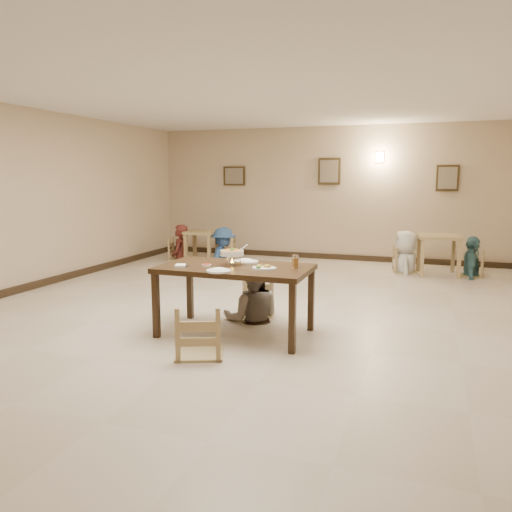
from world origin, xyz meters
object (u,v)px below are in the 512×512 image
at_px(bg_table_right, 439,242).
at_px(bg_diner_b, 223,227).
at_px(main_diner, 252,259).
at_px(bg_diner_a, 179,225).
at_px(main_table, 235,273).
at_px(bg_table_left, 202,237).
at_px(bg_chair_rr, 472,253).
at_px(chair_far, 251,280).
at_px(bg_diner_c, 407,231).
at_px(curry_warmer, 232,253).
at_px(drink_glass, 295,262).
at_px(bg_diner_d, 473,236).
at_px(chair_near, 199,307).
at_px(bg_chair_rl, 406,249).
at_px(bg_chair_ll, 179,239).
at_px(bg_chair_lr, 223,238).

xyz_separation_m(bg_table_right, bg_diner_b, (-4.52, 0.06, 0.14)).
xyz_separation_m(main_diner, bg_diner_a, (-3.22, 4.06, -0.00)).
distance_m(main_table, main_diner, 0.65).
height_order(bg_table_left, bg_table_right, bg_table_right).
bearing_deg(bg_chair_rr, main_table, -23.62).
bearing_deg(bg_table_right, chair_far, -120.72).
bearing_deg(main_diner, bg_table_right, -138.66).
bearing_deg(bg_diner_c, curry_warmer, -27.42).
height_order(drink_glass, bg_diner_a, bg_diner_a).
relative_size(main_diner, bg_diner_d, 1.05).
bearing_deg(chair_near, chair_far, -113.25).
bearing_deg(bg_diner_a, bg_chair_rl, 77.55).
bearing_deg(bg_chair_ll, bg_diner_d, -103.31).
relative_size(main_table, bg_table_right, 2.05).
distance_m(drink_glass, bg_chair_rl, 4.81).
xyz_separation_m(main_diner, bg_chair_rr, (2.95, 4.15, -0.36)).
relative_size(curry_warmer, bg_diner_d, 0.20).
bearing_deg(bg_diner_d, chair_near, 153.79).
height_order(curry_warmer, bg_diner_b, bg_diner_b).
bearing_deg(bg_chair_ll, drink_glass, -153.50).
xyz_separation_m(bg_table_right, bg_chair_rl, (-0.60, 0.06, -0.16)).
height_order(drink_glass, bg_chair_rr, drink_glass).
relative_size(main_diner, bg_diner_b, 1.05).
height_order(chair_near, bg_diner_a, bg_diner_a).
height_order(main_table, bg_chair_rl, bg_chair_rl).
bearing_deg(chair_far, bg_chair_rr, 58.51).
relative_size(bg_chair_ll, bg_diner_a, 0.59).
xyz_separation_m(chair_near, main_diner, (0.08, 1.44, 0.28)).
relative_size(chair_near, curry_warmer, 3.39).
xyz_separation_m(chair_near, bg_chair_rr, (3.03, 5.59, -0.08)).
relative_size(drink_glass, bg_table_right, 0.18).
relative_size(bg_table_left, bg_chair_ll, 0.77).
distance_m(bg_chair_lr, bg_chair_rr, 5.12).
distance_m(main_table, chair_near, 0.83).
relative_size(chair_near, bg_chair_rl, 1.11).
bearing_deg(bg_diner_d, main_table, 150.78).
relative_size(main_table, chair_near, 1.68).
xyz_separation_m(main_table, chair_near, (-0.09, -0.79, -0.22)).
bearing_deg(bg_chair_ll, main_diner, -155.74).
distance_m(curry_warmer, bg_diner_d, 5.61).
bearing_deg(chair_near, bg_chair_rl, -129.92).
bearing_deg(bg_diner_a, main_diner, 24.86).
height_order(main_diner, bg_chair_lr, main_diner).
bearing_deg(bg_table_left, bg_diner_d, 0.17).
relative_size(curry_warmer, drink_glass, 2.05).
relative_size(main_diner, bg_table_right, 1.88).
distance_m(bg_table_left, bg_chair_rl, 4.44).
xyz_separation_m(curry_warmer, bg_table_right, (2.38, 4.69, -0.34)).
bearing_deg(bg_diner_b, chair_near, -165.55).
relative_size(main_diner, bg_diner_a, 1.00).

